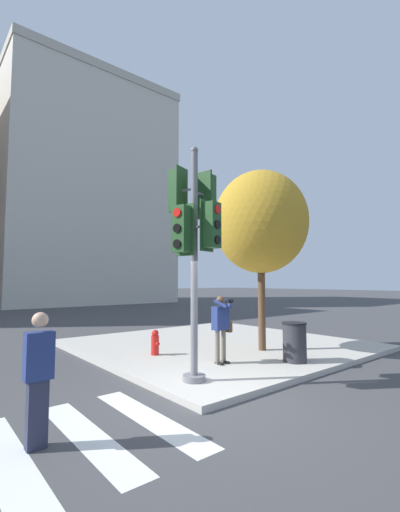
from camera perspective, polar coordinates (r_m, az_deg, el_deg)
The scene contains 9 objects.
ground_plane at distance 6.57m, azimuth 0.87°, elevation -22.80°, with size 160.00×160.00×0.00m, color #424244.
sidewalk_corner at distance 11.35m, azimuth 2.92°, elevation -14.54°, with size 8.00×8.00×0.13m.
traffic_signal_pole at distance 6.97m, azimuth -0.95°, elevation 4.47°, with size 1.20×1.19×4.75m.
person_photographer at distance 8.44m, azimuth 3.57°, elevation -11.09°, with size 0.58×0.54×1.61m.
pedestrian_distant at distance 5.03m, azimuth -25.35°, elevation -17.50°, with size 0.34×0.20×1.69m.
street_tree at distance 10.27m, azimuth 10.07°, elevation 5.56°, with size 2.75×2.75×5.22m.
fire_hydrant at distance 9.53m, azimuth -7.50°, elevation -14.10°, with size 0.21×0.27×0.66m.
trash_bin at distance 8.96m, azimuth 15.48°, elevation -13.63°, with size 0.60×0.60×0.95m.
building_right at distance 37.66m, azimuth -18.94°, elevation 9.71°, with size 16.00×11.84×22.06m.
Camera 1 is at (-4.04, -4.74, 2.09)m, focal length 24.00 mm.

